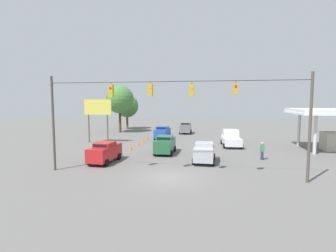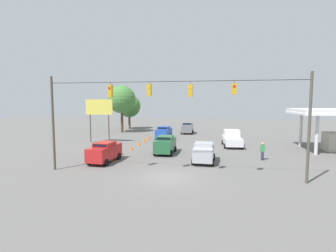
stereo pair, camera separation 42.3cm
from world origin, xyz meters
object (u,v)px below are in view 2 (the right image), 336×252
object	(u,v)px
overhead_signal_span	(168,111)
traffic_cone_third	(131,147)
sedan_green_withflow_mid	(165,144)
roadside_billboard	(99,111)
tree_horizon_left	(129,106)
pickup_truck_white_oncoming_far	(232,139)
tree_horizon_right	(122,100)
traffic_cone_second	(121,152)
traffic_cone_farthest	(148,137)
traffic_cone_fourth	(139,143)
sedan_red_parked_shoulder	(105,152)
pedestrian	(262,151)
traffic_cone_fifth	(144,140)
sedan_silver_crossing_near	(204,152)
sedan_grey_withflow_deep	(187,128)
sedan_blue_withflow_far	(164,133)
traffic_cone_nearest	(111,157)

from	to	relation	value
overhead_signal_span	traffic_cone_third	distance (m)	12.69
sedan_green_withflow_mid	roadside_billboard	world-z (taller)	roadside_billboard
tree_horizon_left	pickup_truck_white_oncoming_far	bearing A→B (deg)	138.33
sedan_green_withflow_mid	tree_horizon_right	xyz separation A→B (m)	(11.94, -18.14, 5.12)
traffic_cone_third	tree_horizon_left	world-z (taller)	tree_horizon_left
overhead_signal_span	traffic_cone_third	xyz separation A→B (m)	(6.36, -9.88, -4.79)
traffic_cone_second	traffic_cone_farthest	distance (m)	11.80
overhead_signal_span	traffic_cone_fourth	distance (m)	15.24
traffic_cone_second	traffic_cone_farthest	world-z (taller)	same
sedan_red_parked_shoulder	pedestrian	xyz separation A→B (m)	(-15.07, -3.74, -0.11)
traffic_cone_third	traffic_cone_fifth	distance (m)	5.90
overhead_signal_span	traffic_cone_fourth	xyz separation A→B (m)	(6.41, -12.97, -4.79)
pickup_truck_white_oncoming_far	sedan_silver_crossing_near	bearing A→B (deg)	72.34
traffic_cone_second	tree_horizon_right	size ratio (longest dim) A/B	0.08
sedan_silver_crossing_near	roadside_billboard	world-z (taller)	roadside_billboard
sedan_red_parked_shoulder	sedan_green_withflow_mid	xyz separation A→B (m)	(-4.91, -5.20, 0.03)
overhead_signal_span	traffic_cone_third	size ratio (longest dim) A/B	30.55
pickup_truck_white_oncoming_far	tree_horizon_left	size ratio (longest dim) A/B	0.72
sedan_grey_withflow_deep	traffic_cone_farthest	size ratio (longest dim) A/B	5.94
sedan_red_parked_shoulder	tree_horizon_right	world-z (taller)	tree_horizon_right
traffic_cone_farthest	tree_horizon_left	world-z (taller)	tree_horizon_left
sedan_red_parked_shoulder	traffic_cone_farthest	size ratio (longest dim) A/B	6.68
overhead_signal_span	traffic_cone_fourth	size ratio (longest dim) A/B	30.55
pickup_truck_white_oncoming_far	roadside_billboard	size ratio (longest dim) A/B	0.85
pickup_truck_white_oncoming_far	sedan_blue_withflow_far	world-z (taller)	pickup_truck_white_oncoming_far
traffic_cone_nearest	traffic_cone_farthest	distance (m)	14.44
sedan_green_withflow_mid	traffic_cone_third	xyz separation A→B (m)	(4.40, -1.24, -0.71)
traffic_cone_second	roadside_billboard	distance (m)	10.78
overhead_signal_span	tree_horizon_left	size ratio (longest dim) A/B	2.80
sedan_blue_withflow_far	traffic_cone_fifth	world-z (taller)	sedan_blue_withflow_far
traffic_cone_fifth	pedestrian	distance (m)	17.01
sedan_blue_withflow_far	tree_horizon_left	xyz separation A→B (m)	(10.22, -13.47, 3.79)
sedan_grey_withflow_deep	roadside_billboard	size ratio (longest dim) A/B	0.64
traffic_cone_fifth	roadside_billboard	xyz separation A→B (m)	(6.20, 1.21, 4.20)
sedan_red_parked_shoulder	traffic_cone_second	size ratio (longest dim) A/B	6.68
tree_horizon_right	sedan_silver_crossing_near	bearing A→B (deg)	127.14
traffic_cone_fifth	tree_horizon_left	world-z (taller)	tree_horizon_left
roadside_billboard	tree_horizon_right	size ratio (longest dim) A/B	0.69
traffic_cone_second	traffic_cone_fourth	xyz separation A→B (m)	(-0.06, -6.17, 0.00)
sedan_silver_crossing_near	tree_horizon_left	distance (m)	32.85
traffic_cone_fifth	pedestrian	xyz separation A→B (m)	(-14.65, 8.61, 0.58)
sedan_green_withflow_mid	traffic_cone_second	bearing A→B (deg)	22.11
roadside_billboard	sedan_blue_withflow_far	bearing A→B (deg)	-149.82
sedan_silver_crossing_near	tree_horizon_right	size ratio (longest dim) A/B	0.44
sedan_grey_withflow_deep	pickup_truck_white_oncoming_far	world-z (taller)	pickup_truck_white_oncoming_far
overhead_signal_span	traffic_cone_fifth	bearing A→B (deg)	-67.78
roadside_billboard	pedestrian	xyz separation A→B (m)	(-20.85, 7.40, -3.62)
traffic_cone_second	traffic_cone_fifth	size ratio (longest dim) A/B	1.00
tree_horizon_right	sedan_red_parked_shoulder	bearing A→B (deg)	106.77
traffic_cone_second	traffic_cone_third	bearing A→B (deg)	-92.10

